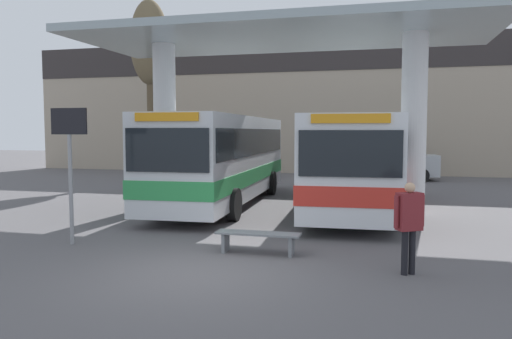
% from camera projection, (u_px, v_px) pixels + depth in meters
% --- Properties ---
extents(ground_plane, '(100.00, 100.00, 0.00)m').
position_uv_depth(ground_plane, '(201.00, 271.00, 9.28)').
color(ground_plane, '#565456').
extents(townhouse_backdrop, '(40.00, 0.58, 8.25)m').
position_uv_depth(townhouse_backdrop, '(329.00, 95.00, 30.39)').
color(townhouse_backdrop, tan).
rests_on(townhouse_backdrop, ground_plane).
extents(station_canopy, '(13.27, 5.74, 5.84)m').
position_uv_depth(station_canopy, '(282.00, 59.00, 16.15)').
color(station_canopy, silver).
rests_on(station_canopy, ground_plane).
extents(transit_bus_left_bay, '(3.00, 10.79, 3.11)m').
position_uv_depth(transit_bus_left_bay, '(224.00, 156.00, 17.84)').
color(transit_bus_left_bay, silver).
rests_on(transit_bus_left_bay, ground_plane).
extents(transit_bus_center_bay, '(3.19, 10.74, 3.04)m').
position_uv_depth(transit_bus_center_bay, '(352.00, 158.00, 16.72)').
color(transit_bus_center_bay, silver).
rests_on(transit_bus_center_bay, ground_plane).
extents(waiting_bench_near_pillar, '(1.81, 0.44, 0.46)m').
position_uv_depth(waiting_bench_near_pillar, '(258.00, 238.00, 10.59)').
color(waiting_bench_near_pillar, slate).
rests_on(waiting_bench_near_pillar, ground_plane).
extents(info_sign_platform, '(0.90, 0.09, 3.13)m').
position_uv_depth(info_sign_platform, '(70.00, 148.00, 11.38)').
color(info_sign_platform, gray).
rests_on(info_sign_platform, ground_plane).
extents(pedestrian_waiting, '(0.58, 0.44, 1.69)m').
position_uv_depth(pedestrian_waiting, '(409.00, 219.00, 9.01)').
color(pedestrian_waiting, black).
rests_on(pedestrian_waiting, ground_plane).
extents(poplar_tree_behind_left, '(2.03, 2.03, 9.52)m').
position_uv_depth(poplar_tree_behind_left, '(150.00, 46.00, 26.33)').
color(poplar_tree_behind_left, brown).
rests_on(poplar_tree_behind_left, ground_plane).
extents(parked_car_street, '(4.82, 2.32, 2.10)m').
position_uv_depth(parked_car_street, '(392.00, 161.00, 26.76)').
color(parked_car_street, '#B2B7BC').
rests_on(parked_car_street, ground_plane).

